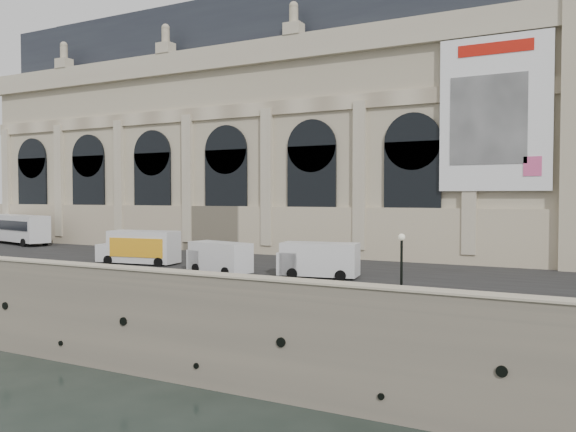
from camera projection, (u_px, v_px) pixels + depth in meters
name	position (u px, v px, depth m)	size (l,w,h in m)	color
ground	(102.00, 370.00, 38.87)	(260.00, 260.00, 0.00)	black
quay	(311.00, 269.00, 69.99)	(160.00, 70.00, 6.00)	gray
street	(216.00, 262.00, 51.15)	(160.00, 24.00, 0.06)	#2D2D2D
parapet	(108.00, 274.00, 39.18)	(160.00, 1.40, 1.21)	gray
museum	(253.00, 133.00, 68.41)	(69.00, 18.70, 29.10)	#C1B594
bus_left	(17.00, 228.00, 70.35)	(12.80, 5.58, 3.70)	silver
van_b	(217.00, 257.00, 43.97)	(5.84, 3.31, 2.45)	silver
van_c	(315.00, 260.00, 41.52)	(6.13, 3.10, 2.61)	silver
box_truck	(140.00, 247.00, 49.70)	(7.65, 3.39, 2.99)	silver
lamp_right	(401.00, 268.00, 31.87)	(0.40, 0.40, 3.92)	black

